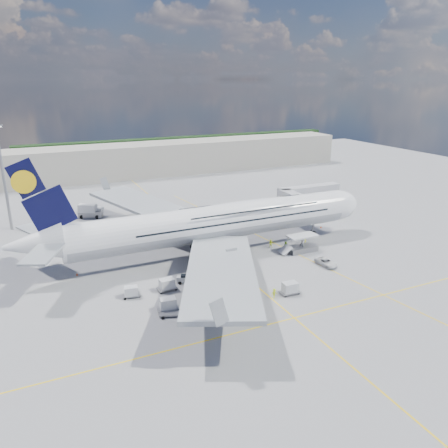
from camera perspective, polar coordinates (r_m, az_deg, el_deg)
name	(u,v)px	position (r m, az deg, el deg)	size (l,w,h in m)	color
ground	(237,270)	(85.73, 1.74, -5.98)	(300.00, 300.00, 0.00)	gray
taxi_line_main	(237,270)	(85.73, 1.74, -5.98)	(0.25, 220.00, 0.01)	yellow
taxi_line_cross	(294,318)	(70.41, 9.16, -12.01)	(120.00, 0.25, 0.01)	yellow
taxi_line_diag	(273,242)	(100.12, 6.37, -2.41)	(0.25, 100.00, 0.01)	yellow
airliner	(217,222)	(91.79, -0.86, 0.30)	(77.26, 79.15, 23.71)	white
jet_bridge	(304,195)	(115.12, 10.47, 3.73)	(18.80, 12.10, 8.50)	#B7B7BC
cargo_loader	(301,246)	(95.59, 10.04, -2.82)	(8.53, 3.20, 3.67)	silver
light_mast	(4,177)	(117.02, -26.84, 5.49)	(3.00, 0.70, 25.50)	gray
terminal	(126,161)	(171.02, -12.70, 8.05)	(180.00, 16.00, 12.00)	#B2AD9E
tree_line	(185,145)	(225.02, -5.12, 10.29)	(160.00, 6.00, 8.00)	#193814
dolly_row_a	(167,284)	(77.90, -7.46, -7.81)	(3.55, 2.09, 2.17)	gray
dolly_row_b	(168,304)	(71.52, -7.33, -10.33)	(3.64, 2.28, 2.17)	gray
dolly_row_c	(169,313)	(70.51, -7.14, -11.52)	(3.60, 2.68, 0.47)	gray
dolly_back	(131,292)	(76.71, -12.03, -8.62)	(3.29, 2.13, 1.93)	gray
dolly_nose_far	(290,288)	(76.83, 8.61, -8.26)	(3.53, 2.01, 2.18)	gray
dolly_nose_near	(244,267)	(85.92, 2.64, -5.68)	(3.33, 2.28, 0.44)	gray
baggage_tug	(183,279)	(80.61, -5.32, -7.18)	(2.70, 2.06, 1.53)	silver
catering_truck_inner	(167,218)	(112.63, -7.40, 0.83)	(6.45, 3.96, 3.58)	gray
catering_truck_outer	(90,211)	(122.15, -17.06, 1.59)	(6.93, 4.91, 3.82)	gray
service_van	(326,262)	(89.52, 13.23, -4.90)	(2.38, 5.15, 1.43)	silver
crew_nose	(305,242)	(98.93, 10.56, -2.29)	(0.69, 0.46, 1.91)	#E4F219
crew_loader	(271,243)	(96.84, 6.15, -2.55)	(0.91, 0.71, 1.88)	#EDFE1A
crew_wing	(203,264)	(85.99, -2.77, -5.22)	(1.12, 0.47, 1.91)	#B1EA18
crew_van	(286,245)	(96.56, 8.07, -2.74)	(0.84, 0.54, 1.71)	#94E117
crew_tug	(274,293)	(75.34, 6.58, -8.99)	(1.12, 0.64, 1.74)	#C8E518
cone_nose	(321,227)	(111.79, 12.56, -0.37)	(0.44, 0.44, 0.56)	#EA4E0C
cone_wing_left_inner	(176,228)	(108.98, -6.33, -0.51)	(0.45, 0.45, 0.57)	#EA4E0C
cone_wing_left_outer	(108,220)	(118.40, -14.92, 0.49)	(0.40, 0.40, 0.50)	#EA4E0C
cone_wing_right_inner	(253,287)	(78.43, 3.79, -8.23)	(0.43, 0.43, 0.55)	#EA4E0C
cone_wing_right_outer	(194,298)	(74.78, -3.90, -9.67)	(0.39, 0.39, 0.49)	#EA4E0C
cone_tail	(77,274)	(87.79, -18.66, -6.23)	(0.39, 0.39, 0.50)	#EA4E0C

